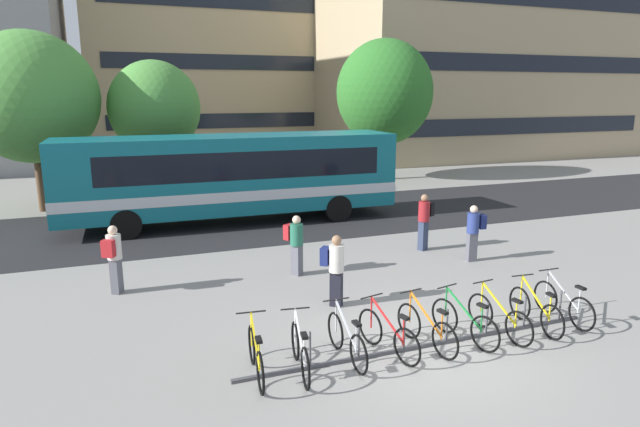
{
  "coord_description": "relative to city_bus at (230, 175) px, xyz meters",
  "views": [
    {
      "loc": [
        -5.21,
        -8.1,
        4.72
      ],
      "look_at": [
        -0.18,
        5.11,
        1.55
      ],
      "focal_mm": 30.49,
      "sensor_mm": 36.0,
      "label": 1
    }
  ],
  "objects": [
    {
      "name": "commuter_red_pack_3",
      "position": [
        0.4,
        -6.4,
        -0.85
      ],
      "size": [
        0.53,
        0.61,
        1.6
      ],
      "rotation": [
        0.0,
        0.0,
        5.25
      ],
      "color": "#565660",
      "rests_on": "ground"
    },
    {
      "name": "commuter_navy_pack_1",
      "position": [
        0.54,
        -8.74,
        -0.83
      ],
      "size": [
        0.6,
        0.57,
        1.65
      ],
      "rotation": [
        0.0,
        0.0,
        5.6
      ],
      "color": "black",
      "rests_on": "ground"
    },
    {
      "name": "city_bus",
      "position": [
        0.0,
        0.0,
        0.0
      ],
      "size": [
        12.07,
        2.79,
        3.2
      ],
      "rotation": [
        0.0,
        0.0,
        3.12
      ],
      "color": "#0F6070",
      "rests_on": "ground"
    },
    {
      "name": "ground",
      "position": [
        1.34,
        -11.31,
        -1.78
      ],
      "size": [
        200.0,
        200.0,
        0.0
      ],
      "primitive_type": "plane",
      "color": "gray"
    },
    {
      "name": "street_tree_1",
      "position": [
        -2.1,
        5.06,
        2.28
      ],
      "size": [
        3.84,
        3.84,
        6.06
      ],
      "color": "brown",
      "rests_on": "ground"
    },
    {
      "name": "commuter_navy_pack_2",
      "position": [
        5.49,
        -7.06,
        -0.84
      ],
      "size": [
        0.55,
        0.38,
        1.62
      ],
      "rotation": [
        0.0,
        0.0,
        3.02
      ],
      "color": "#565660",
      "rests_on": "ground"
    },
    {
      "name": "parked_bicycle_yellow_7",
      "position": [
        3.89,
        -11.33,
        -1.39
      ],
      "size": [
        0.52,
        1.72,
        0.99
      ],
      "rotation": [
        0.0,
        0.0,
        1.49
      ],
      "color": "black",
      "rests_on": "ground"
    },
    {
      "name": "parked_bicycle_green_5",
      "position": [
        2.18,
        -11.31,
        -1.39
      ],
      "size": [
        0.57,
        1.69,
        0.99
      ],
      "rotation": [
        0.0,
        0.0,
        1.79
      ],
      "color": "black",
      "rests_on": "ground"
    },
    {
      "name": "parked_bicycle_white_1",
      "position": [
        -1.16,
        -11.33,
        -1.39
      ],
      "size": [
        0.52,
        1.71,
        0.99
      ],
      "rotation": [
        0.0,
        0.0,
        1.42
      ],
      "color": "black",
      "rests_on": "ground"
    },
    {
      "name": "street_tree_0",
      "position": [
        -6.72,
        4.71,
        2.73
      ],
      "size": [
        5.09,
        5.09,
        7.06
      ],
      "color": "brown",
      "rests_on": "ground"
    },
    {
      "name": "parked_bicycle_red_3",
      "position": [
        0.56,
        -11.26,
        -1.39
      ],
      "size": [
        0.58,
        1.69,
        0.99
      ],
      "rotation": [
        0.0,
        0.0,
        1.8
      ],
      "color": "black",
      "rests_on": "ground"
    },
    {
      "name": "parked_bicycle_yellow_0",
      "position": [
        -1.91,
        -11.21,
        -1.39
      ],
      "size": [
        0.52,
        1.72,
        0.99
      ],
      "rotation": [
        0.0,
        0.0,
        1.46
      ],
      "color": "black",
      "rests_on": "ground"
    },
    {
      "name": "bus_lane_asphalt",
      "position": [
        1.34,
        -0.0,
        -1.77
      ],
      "size": [
        80.0,
        7.2,
        0.01
      ],
      "primitive_type": "cube",
      "color": "#232326",
      "rests_on": "ground"
    },
    {
      "name": "parked_bicycle_orange_4",
      "position": [
        1.36,
        -11.29,
        -1.39
      ],
      "size": [
        0.52,
        1.71,
        0.99
      ],
      "rotation": [
        0.0,
        0.0,
        1.73
      ],
      "color": "black",
      "rests_on": "ground"
    },
    {
      "name": "parked_bicycle_silver_8",
      "position": [
        4.71,
        -11.23,
        -1.39
      ],
      "size": [
        0.52,
        1.72,
        0.99
      ],
      "rotation": [
        0.0,
        0.0,
        1.55
      ],
      "color": "black",
      "rests_on": "ground"
    },
    {
      "name": "parked_bicycle_silver_2",
      "position": [
        -0.24,
        -11.2,
        -1.39
      ],
      "size": [
        0.52,
        1.72,
        0.99
      ],
      "rotation": [
        0.0,
        0.0,
        1.58
      ],
      "color": "black",
      "rests_on": "ground"
    },
    {
      "name": "commuter_black_pack_4",
      "position": [
        4.78,
        -5.58,
        -0.77
      ],
      "size": [
        0.6,
        0.49,
        1.73
      ],
      "rotation": [
        0.0,
        0.0,
        3.54
      ],
      "color": "#2D3851",
      "rests_on": "ground"
    },
    {
      "name": "commuter_red_pack_0",
      "position": [
        -4.06,
        -6.2,
        -0.81
      ],
      "size": [
        0.52,
        0.6,
        1.67
      ],
      "rotation": [
        0.0,
        0.0,
        1.07
      ],
      "color": "#565660",
      "rests_on": "ground"
    },
    {
      "name": "bike_rack",
      "position": [
        1.37,
        -11.26,
        -1.68
      ],
      "size": [
        7.43,
        0.11,
        0.7
      ],
      "rotation": [
        0.0,
        0.0,
        0.0
      ],
      "color": "#47474C",
      "rests_on": "ground"
    },
    {
      "name": "street_tree_2",
      "position": [
        9.91,
        7.12,
        2.93
      ],
      "size": [
        5.14,
        5.14,
        7.5
      ],
      "color": "brown",
      "rests_on": "ground"
    },
    {
      "name": "building_centre_block",
      "position": [
        4.35,
        27.66,
        6.86
      ],
      "size": [
        19.55,
        10.77,
        17.26
      ],
      "color": "tan",
      "rests_on": "ground"
    },
    {
      "name": "parked_bicycle_yellow_6",
      "position": [
        2.97,
        -11.35,
        -1.39
      ],
      "size": [
        0.52,
        1.72,
        0.99
      ],
      "rotation": [
        0.0,
        0.0,
        1.69
      ],
      "color": "black",
      "rests_on": "ground"
    },
    {
      "name": "building_right_wing",
      "position": [
        22.75,
        16.65,
        6.46
      ],
      "size": [
        22.56,
        12.07,
        16.47
      ],
      "color": "tan",
      "rests_on": "ground"
    }
  ]
}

